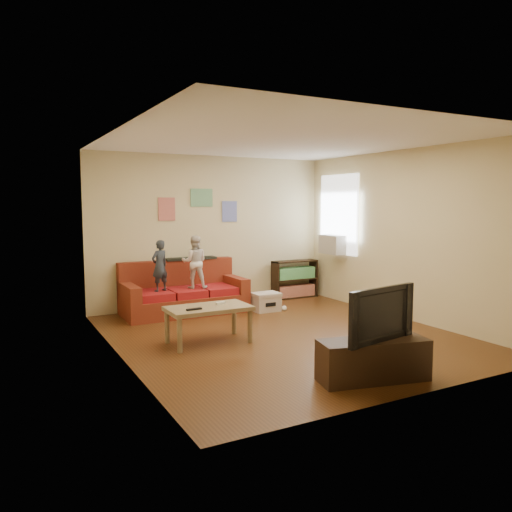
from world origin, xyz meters
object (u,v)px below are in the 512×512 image
coffee_table (208,312)px  tv_stand (373,360)px  television (374,313)px  file_box (266,302)px  child_a (160,266)px  child_b (195,262)px  sofa (183,295)px  bookshelf (295,281)px

coffee_table → tv_stand: coffee_table is taller
television → file_box: bearing=69.0°
child_a → tv_stand: bearing=83.9°
child_a → child_b: size_ratio=0.94×
sofa → child_b: child_b is taller
television → bookshelf: bearing=57.4°
child_a → child_b: bearing=158.4°
sofa → television: size_ratio=2.07×
child_a → television: (1.08, -3.88, -0.12)m
sofa → child_a: (-0.45, -0.17, 0.54)m
sofa → file_box: size_ratio=4.42×
sofa → bookshelf: bearing=5.5°
child_a → television: bearing=83.9°
sofa → file_box: sofa is taller
sofa → coffee_table: 1.96m
tv_stand → television: (0.00, 0.00, 0.50)m
child_b → tv_stand: size_ratio=0.76×
bookshelf → coffee_table: bearing=-141.8°
bookshelf → file_box: 1.37m
bookshelf → tv_stand: (-1.76, -4.28, -0.11)m
child_a → file_box: bearing=145.3°
child_b → sofa: bearing=-27.4°
tv_stand → bookshelf: bearing=80.9°
child_b → file_box: child_b is taller
sofa → file_box: bearing=-24.0°
child_b → file_box: size_ratio=1.92×
tv_stand → child_b: bearing=110.3°
sofa → child_a: 0.73m
child_a → tv_stand: 4.08m
sofa → child_b: 0.61m
child_a → tv_stand: (1.08, -3.88, -0.63)m
child_a → coffee_table: (0.11, -1.75, -0.42)m
child_a → file_box: child_a is taller
television → child_a: bearing=95.3°
sofa → television: (0.63, -4.05, 0.42)m
child_a → sofa: bearing=179.0°
sofa → file_box: 1.42m
child_b → tv_stand: (0.48, -3.88, -0.66)m
child_b → bookshelf: (2.24, 0.40, -0.55)m
coffee_table → bookshelf: (2.73, 2.15, -0.09)m
child_a → bookshelf: 2.92m
sofa → television: 4.12m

